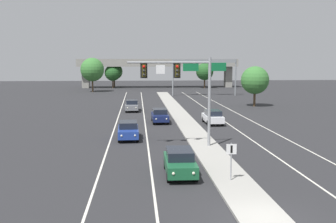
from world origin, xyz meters
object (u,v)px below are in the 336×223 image
median_sign_post (231,156)px  car_oncoming_navy (160,115)px  car_oncoming_blue (128,130)px  car_oncoming_grey (132,105)px  tree_far_right_a (205,72)px  overhead_signal_mast (183,83)px  tree_far_left_b (114,71)px  car_oncoming_green (180,162)px  highway_sign_gantry (205,66)px  tree_far_right_b (255,80)px  tree_far_left_a (113,73)px  car_receding_white (213,117)px  tree_far_left_c (92,70)px

median_sign_post → car_oncoming_navy: size_ratio=0.49×
median_sign_post → car_oncoming_blue: bearing=114.4°
car_oncoming_blue → car_oncoming_navy: size_ratio=1.00×
car_oncoming_grey → tree_far_right_a: 51.76m
overhead_signal_mast → tree_far_left_b: overhead_signal_mast is taller
car_oncoming_green → car_oncoming_blue: same height
highway_sign_gantry → tree_far_right_b: bearing=-77.2°
overhead_signal_mast → tree_far_left_a: size_ratio=1.17×
car_receding_white → tree_far_right_a: bearing=81.3°
tree_far_right_a → tree_far_left_c: (-28.06, -11.37, 0.79)m
car_oncoming_green → car_oncoming_grey: 32.64m
tree_far_left_b → tree_far_left_c: bearing=-103.4°
car_oncoming_blue → car_receding_white: (9.33, 8.07, 0.00)m
car_oncoming_green → tree_far_left_a: bearing=96.3°
tree_far_left_b → car_oncoming_green: bearing=-84.1°
median_sign_post → tree_far_left_c: 72.97m
tree_far_right_a → car_oncoming_blue: bearing=-105.2°
tree_far_right_b → tree_far_left_c: 43.12m
median_sign_post → car_oncoming_blue: median_sign_post is taller
car_oncoming_blue → highway_sign_gantry: (14.61, 45.26, 5.34)m
car_oncoming_blue → car_oncoming_grey: 20.55m
tree_far_right_a → tree_far_right_b: bearing=-89.3°
car_oncoming_grey → car_receding_white: same height
median_sign_post → car_oncoming_grey: bearing=100.2°
car_oncoming_grey → tree_far_left_a: tree_far_left_a is taller
car_oncoming_blue → tree_far_right_b: tree_far_right_b is taller
median_sign_post → tree_far_right_a: tree_far_right_a is taller
overhead_signal_mast → car_oncoming_green: (-1.11, -7.80, -4.49)m
overhead_signal_mast → car_oncoming_navy: (-1.14, 13.81, -4.49)m
tree_far_right_a → tree_far_left_a: tree_far_right_a is taller
car_oncoming_green → car_oncoming_navy: 21.61m
car_oncoming_grey → tree_far_left_b: (-5.49, 53.84, 3.46)m
car_oncoming_blue → tree_far_right_a: size_ratio=0.68×
car_oncoming_green → car_oncoming_navy: (-0.03, 21.61, 0.00)m
overhead_signal_mast → tree_far_right_a: 74.22m
car_oncoming_blue → tree_far_left_a: tree_far_left_a is taller
car_receding_white → tree_far_left_b: size_ratio=0.68×
tree_far_left_c → tree_far_left_a: bearing=73.5°
car_oncoming_grey → tree_far_left_c: size_ratio=0.57×
car_oncoming_grey → tree_far_right_b: 19.90m
car_oncoming_grey → tree_far_right_a: size_ratio=0.68×
car_oncoming_navy → highway_sign_gantry: highway_sign_gantry is taller
car_oncoming_green → highway_sign_gantry: (11.14, 57.19, 5.34)m
car_oncoming_green → car_oncoming_grey: (-3.37, 32.47, 0.00)m
car_receding_white → tree_far_right_a: 61.49m
highway_sign_gantry → tree_far_left_b: 35.38m
overhead_signal_mast → car_receding_white: overhead_signal_mast is taller
overhead_signal_mast → tree_far_right_b: 32.73m
overhead_signal_mast → median_sign_post: (1.69, -9.67, -3.72)m
tree_far_left_a → overhead_signal_mast: bearing=-82.3°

